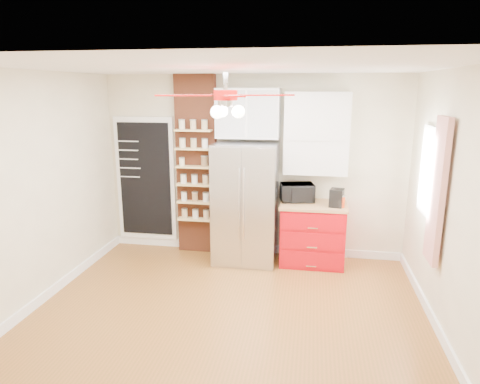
% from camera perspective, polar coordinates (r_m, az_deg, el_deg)
% --- Properties ---
extents(floor, '(4.50, 4.50, 0.00)m').
position_cam_1_polar(floor, '(5.03, -1.70, -16.13)').
color(floor, brown).
rests_on(floor, ground).
extents(ceiling, '(4.50, 4.50, 0.00)m').
position_cam_1_polar(ceiling, '(4.36, -1.96, 16.32)').
color(ceiling, white).
rests_on(ceiling, wall_back).
extents(wall_back, '(4.50, 0.02, 2.70)m').
position_cam_1_polar(wall_back, '(6.44, 1.73, 3.41)').
color(wall_back, beige).
rests_on(wall_back, floor).
extents(wall_front, '(4.50, 0.02, 2.70)m').
position_cam_1_polar(wall_front, '(2.69, -10.50, -11.83)').
color(wall_front, beige).
rests_on(wall_front, floor).
extents(wall_left, '(0.02, 4.00, 2.70)m').
position_cam_1_polar(wall_left, '(5.42, -25.84, 0.05)').
color(wall_left, beige).
rests_on(wall_left, floor).
extents(wall_right, '(0.02, 4.00, 2.70)m').
position_cam_1_polar(wall_right, '(4.63, 26.63, -2.16)').
color(wall_right, beige).
rests_on(wall_right, floor).
extents(chalkboard, '(0.95, 0.05, 1.95)m').
position_cam_1_polar(chalkboard, '(6.89, -12.48, 1.65)').
color(chalkboard, white).
rests_on(chalkboard, wall_back).
extents(brick_pillar, '(0.60, 0.16, 2.70)m').
position_cam_1_polar(brick_pillar, '(6.53, -5.79, 3.49)').
color(brick_pillar, brown).
rests_on(brick_pillar, floor).
extents(fridge, '(0.90, 0.70, 1.75)m').
position_cam_1_polar(fridge, '(6.19, 0.76, -1.51)').
color(fridge, '#BABABF').
rests_on(fridge, floor).
extents(upper_glass_cabinet, '(0.90, 0.35, 0.70)m').
position_cam_1_polar(upper_glass_cabinet, '(6.18, 1.09, 10.45)').
color(upper_glass_cabinet, white).
rests_on(upper_glass_cabinet, wall_back).
extents(red_cabinet, '(0.94, 0.64, 0.90)m').
position_cam_1_polar(red_cabinet, '(6.29, 9.62, -5.48)').
color(red_cabinet, '#B40710').
rests_on(red_cabinet, floor).
extents(upper_shelf_unit, '(0.90, 0.30, 1.15)m').
position_cam_1_polar(upper_shelf_unit, '(6.15, 10.16, 7.66)').
color(upper_shelf_unit, white).
rests_on(upper_shelf_unit, wall_back).
extents(window, '(0.04, 0.75, 1.05)m').
position_cam_1_polar(window, '(5.43, 24.00, 2.43)').
color(window, white).
rests_on(window, wall_right).
extents(curtain, '(0.06, 0.40, 1.55)m').
position_cam_1_polar(curtain, '(4.92, 24.84, 0.08)').
color(curtain, '#B42218').
rests_on(curtain, wall_right).
extents(ceiling_fan, '(1.40, 1.40, 0.44)m').
position_cam_1_polar(ceiling_fan, '(4.36, -1.93, 12.70)').
color(ceiling_fan, silver).
rests_on(ceiling_fan, ceiling).
extents(toaster_oven, '(0.53, 0.41, 0.26)m').
position_cam_1_polar(toaster_oven, '(6.23, 7.60, -0.06)').
color(toaster_oven, black).
rests_on(toaster_oven, red_cabinet).
extents(coffee_maker, '(0.22, 0.23, 0.25)m').
position_cam_1_polar(coffee_maker, '(6.05, 12.76, -0.76)').
color(coffee_maker, black).
rests_on(coffee_maker, red_cabinet).
extents(canister_left, '(0.11, 0.11, 0.15)m').
position_cam_1_polar(canister_left, '(6.04, 13.32, -1.29)').
color(canister_left, '#A92B09').
rests_on(canister_left, red_cabinet).
extents(canister_right, '(0.10, 0.10, 0.15)m').
position_cam_1_polar(canister_right, '(6.14, 13.27, -1.04)').
color(canister_right, red).
rests_on(canister_right, red_cabinet).
extents(pantry_jar_oats, '(0.09, 0.09, 0.11)m').
position_cam_1_polar(pantry_jar_oats, '(6.42, -7.76, 3.98)').
color(pantry_jar_oats, beige).
rests_on(pantry_jar_oats, brick_pillar).
extents(pantry_jar_beans, '(0.11, 0.11, 0.14)m').
position_cam_1_polar(pantry_jar_beans, '(6.36, -4.77, 4.10)').
color(pantry_jar_beans, brown).
rests_on(pantry_jar_beans, brick_pillar).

